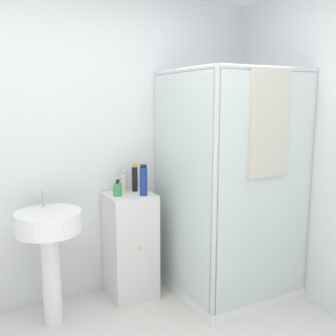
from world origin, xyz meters
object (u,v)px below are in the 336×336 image
object	(u,v)px
shampoo_bottle_blue	(143,180)
shampoo_bottle_tall_black	(135,178)
lotion_bottle_white	(123,182)
soap_dispenser	(118,189)
sink	(49,238)

from	to	relation	value
shampoo_bottle_blue	shampoo_bottle_tall_black	bearing A→B (deg)	91.91
lotion_bottle_white	soap_dispenser	bearing A→B (deg)	-129.59
soap_dispenser	shampoo_bottle_tall_black	xyz separation A→B (m)	(0.19, 0.09, 0.06)
sink	shampoo_bottle_tall_black	bearing A→B (deg)	14.22
sink	shampoo_bottle_tall_black	world-z (taller)	shampoo_bottle_tall_black
sink	soap_dispenser	distance (m)	0.64
shampoo_bottle_tall_black	soap_dispenser	bearing A→B (deg)	-155.33
shampoo_bottle_tall_black	shampoo_bottle_blue	size ratio (longest dim) A/B	0.92
lotion_bottle_white	shampoo_bottle_blue	bearing A→B (deg)	-64.60
soap_dispenser	lotion_bottle_white	xyz separation A→B (m)	(0.10, 0.12, 0.02)
shampoo_bottle_tall_black	lotion_bottle_white	size ratio (longest dim) A/B	1.27
soap_dispenser	shampoo_bottle_tall_black	distance (m)	0.21
lotion_bottle_white	sink	bearing A→B (deg)	-161.42
lotion_bottle_white	shampoo_bottle_tall_black	bearing A→B (deg)	-20.17
soap_dispenser	shampoo_bottle_blue	bearing A→B (deg)	-22.65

